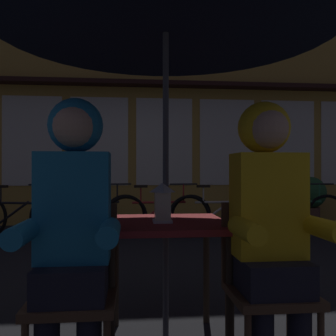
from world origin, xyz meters
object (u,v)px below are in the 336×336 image
at_px(bicycle_second, 18,216).
at_px(cafe_table, 166,238).
at_px(chair_right, 265,278).
at_px(person_right_hooded, 269,210).
at_px(patio_umbrella, 166,1).
at_px(lantern, 162,202).
at_px(chair_left, 75,284).
at_px(bicycle_furthest, 294,214).
at_px(bicycle_third, 92,215).
at_px(potted_plant, 310,196).
at_px(bicycle_fifth, 221,215).
at_px(person_left_hooded, 73,212).
at_px(bicycle_fourth, 159,215).

bearing_deg(bicycle_second, cafe_table, -62.44).
height_order(chair_right, person_right_hooded, person_right_hooded).
bearing_deg(chair_right, patio_umbrella, 142.45).
bearing_deg(chair_right, lantern, 148.70).
height_order(chair_left, bicycle_second, chair_left).
bearing_deg(cafe_table, bicycle_furthest, 55.85).
distance_m(bicycle_third, potted_plant, 4.10).
distance_m(bicycle_furthest, potted_plant, 1.36).
bearing_deg(bicycle_fifth, person_left_hooded, -113.03).
distance_m(patio_umbrella, bicycle_fourth, 3.97).
xyz_separation_m(patio_umbrella, chair_left, (-0.48, -0.37, -1.57)).
relative_size(chair_right, person_right_hooded, 0.62).
height_order(bicycle_third, potted_plant, potted_plant).
bearing_deg(person_left_hooded, bicycle_fourth, 79.98).
relative_size(cafe_table, bicycle_furthest, 0.44).
bearing_deg(lantern, patio_umbrella, 67.97).
height_order(chair_left, bicycle_fourth, chair_left).
distance_m(patio_umbrella, person_right_hooded, 1.37).
bearing_deg(chair_right, potted_plant, 61.42).
bearing_deg(person_left_hooded, bicycle_fifth, 66.97).
bearing_deg(chair_left, bicycle_fourth, 79.84).
distance_m(chair_right, bicycle_third, 4.26).
distance_m(chair_left, bicycle_furthest, 4.82).
bearing_deg(bicycle_furthest, chair_left, -126.41).
height_order(person_right_hooded, bicycle_second, person_right_hooded).
bearing_deg(potted_plant, bicycle_furthest, -126.54).
distance_m(cafe_table, bicycle_furthest, 4.25).
bearing_deg(patio_umbrella, person_left_hooded, -138.43).
relative_size(person_left_hooded, potted_plant, 1.52).
bearing_deg(bicycle_third, cafe_table, -77.64).
distance_m(lantern, bicycle_fourth, 3.69).
bearing_deg(bicycle_fourth, person_left_hooded, -100.02).
relative_size(cafe_table, potted_plant, 0.80).
bearing_deg(bicycle_third, person_right_hooded, -72.61).
bearing_deg(cafe_table, person_right_hooded, -41.57).
distance_m(cafe_table, potted_plant, 5.59).
xyz_separation_m(bicycle_third, bicycle_fifth, (2.01, -0.16, 0.00)).
bearing_deg(chair_left, patio_umbrella, 37.55).
distance_m(bicycle_second, bicycle_fourth, 2.14).
height_order(lantern, bicycle_second, lantern).
bearing_deg(chair_right, person_right_hooded, -90.00).
bearing_deg(potted_plant, patio_umbrella, -124.72).
distance_m(bicycle_fourth, bicycle_fifth, 0.97).
bearing_deg(bicycle_fifth, potted_plant, 28.34).
relative_size(bicycle_second, bicycle_third, 0.98).
distance_m(bicycle_fifth, potted_plant, 2.26).
bearing_deg(potted_plant, cafe_table, -124.72).
bearing_deg(patio_umbrella, cafe_table, 0.00).
height_order(cafe_table, chair_right, chair_right).
relative_size(chair_left, bicycle_third, 0.52).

